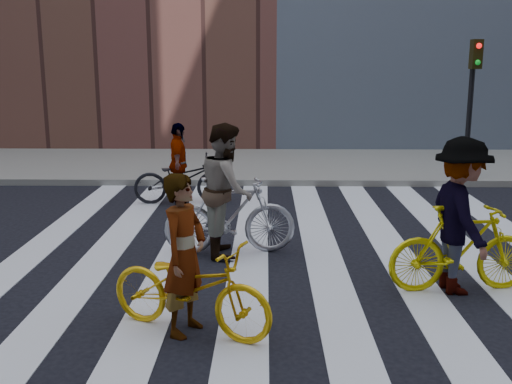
{
  "coord_description": "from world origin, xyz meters",
  "views": [
    {
      "loc": [
        -0.31,
        -8.6,
        2.85
      ],
      "look_at": [
        -0.46,
        0.3,
        0.9
      ],
      "focal_mm": 42.0,
      "sensor_mm": 36.0,
      "label": 1
    }
  ],
  "objects_px": {
    "rider_left": "(184,255)",
    "rider_rear": "(179,164)",
    "bike_dark_rear": "(182,179)",
    "rider_mid": "(226,190)",
    "rider_right": "(460,216)",
    "bike_yellow_right": "(462,249)",
    "traffic_signal": "(473,87)",
    "bike_silver_mid": "(230,215)",
    "bike_yellow_left": "(190,288)"
  },
  "relations": [
    {
      "from": "rider_right",
      "to": "rider_rear",
      "type": "relative_size",
      "value": 1.19
    },
    {
      "from": "bike_silver_mid",
      "to": "rider_rear",
      "type": "distance_m",
      "value": 3.47
    },
    {
      "from": "bike_dark_rear",
      "to": "rider_rear",
      "type": "xyz_separation_m",
      "value": [
        -0.05,
        0.0,
        0.32
      ]
    },
    {
      "from": "rider_right",
      "to": "bike_yellow_left",
      "type": "bearing_deg",
      "value": 105.4
    },
    {
      "from": "bike_yellow_left",
      "to": "rider_right",
      "type": "height_order",
      "value": "rider_right"
    },
    {
      "from": "bike_yellow_right",
      "to": "bike_dark_rear",
      "type": "height_order",
      "value": "bike_yellow_right"
    },
    {
      "from": "traffic_signal",
      "to": "bike_yellow_right",
      "type": "height_order",
      "value": "traffic_signal"
    },
    {
      "from": "bike_dark_rear",
      "to": "bike_silver_mid",
      "type": "bearing_deg",
      "value": -166.28
    },
    {
      "from": "bike_dark_rear",
      "to": "bike_yellow_right",
      "type": "bearing_deg",
      "value": -144.73
    },
    {
      "from": "bike_silver_mid",
      "to": "rider_right",
      "type": "relative_size",
      "value": 1.0
    },
    {
      "from": "rider_mid",
      "to": "rider_rear",
      "type": "distance_m",
      "value": 3.45
    },
    {
      "from": "bike_yellow_left",
      "to": "rider_mid",
      "type": "distance_m",
      "value": 2.75
    },
    {
      "from": "rider_right",
      "to": "bike_yellow_right",
      "type": "bearing_deg",
      "value": -95.62
    },
    {
      "from": "bike_yellow_right",
      "to": "rider_left",
      "type": "xyz_separation_m",
      "value": [
        -3.31,
        -1.23,
        0.31
      ]
    },
    {
      "from": "rider_mid",
      "to": "rider_rear",
      "type": "relative_size",
      "value": 1.2
    },
    {
      "from": "rider_rear",
      "to": "rider_right",
      "type": "bearing_deg",
      "value": -144.73
    },
    {
      "from": "rider_left",
      "to": "traffic_signal",
      "type": "bearing_deg",
      "value": -11.27
    },
    {
      "from": "bike_yellow_left",
      "to": "rider_rear",
      "type": "height_order",
      "value": "rider_rear"
    },
    {
      "from": "traffic_signal",
      "to": "bike_silver_mid",
      "type": "distance_m",
      "value": 7.62
    },
    {
      "from": "rider_right",
      "to": "rider_rear",
      "type": "bearing_deg",
      "value": 35.92
    },
    {
      "from": "bike_dark_rear",
      "to": "rider_left",
      "type": "bearing_deg",
      "value": -177.99
    },
    {
      "from": "traffic_signal",
      "to": "rider_mid",
      "type": "distance_m",
      "value": 7.58
    },
    {
      "from": "traffic_signal",
      "to": "bike_silver_mid",
      "type": "bearing_deg",
      "value": -134.94
    },
    {
      "from": "traffic_signal",
      "to": "bike_silver_mid",
      "type": "height_order",
      "value": "traffic_signal"
    },
    {
      "from": "bike_dark_rear",
      "to": "rider_left",
      "type": "height_order",
      "value": "rider_left"
    },
    {
      "from": "bike_dark_rear",
      "to": "rider_right",
      "type": "distance_m",
      "value": 6.27
    },
    {
      "from": "traffic_signal",
      "to": "bike_yellow_left",
      "type": "distance_m",
      "value": 9.84
    },
    {
      "from": "bike_silver_mid",
      "to": "rider_left",
      "type": "distance_m",
      "value": 2.73
    },
    {
      "from": "bike_dark_rear",
      "to": "rider_rear",
      "type": "height_order",
      "value": "rider_rear"
    },
    {
      "from": "rider_left",
      "to": "rider_right",
      "type": "relative_size",
      "value": 0.89
    },
    {
      "from": "traffic_signal",
      "to": "bike_dark_rear",
      "type": "height_order",
      "value": "traffic_signal"
    },
    {
      "from": "bike_silver_mid",
      "to": "rider_rear",
      "type": "relative_size",
      "value": 1.2
    },
    {
      "from": "rider_right",
      "to": "rider_rear",
      "type": "xyz_separation_m",
      "value": [
        -4.17,
        4.71,
        -0.16
      ]
    },
    {
      "from": "traffic_signal",
      "to": "rider_right",
      "type": "height_order",
      "value": "traffic_signal"
    },
    {
      "from": "rider_left",
      "to": "rider_rear",
      "type": "height_order",
      "value": "rider_left"
    },
    {
      "from": "traffic_signal",
      "to": "rider_rear",
      "type": "relative_size",
      "value": 2.02
    },
    {
      "from": "bike_silver_mid",
      "to": "bike_yellow_right",
      "type": "height_order",
      "value": "bike_silver_mid"
    },
    {
      "from": "bike_silver_mid",
      "to": "bike_yellow_left",
      "type": "bearing_deg",
      "value": 168.65
    },
    {
      "from": "bike_yellow_left",
      "to": "bike_dark_rear",
      "type": "bearing_deg",
      "value": 32.45
    },
    {
      "from": "rider_left",
      "to": "rider_right",
      "type": "bearing_deg",
      "value": -45.59
    },
    {
      "from": "bike_yellow_left",
      "to": "bike_dark_rear",
      "type": "xyz_separation_m",
      "value": [
        -0.91,
        5.94,
        0.0
      ]
    },
    {
      "from": "rider_right",
      "to": "bike_silver_mid",
      "type": "bearing_deg",
      "value": 57.87
    },
    {
      "from": "bike_silver_mid",
      "to": "rider_mid",
      "type": "bearing_deg",
      "value": 84.24
    },
    {
      "from": "bike_dark_rear",
      "to": "rider_rear",
      "type": "bearing_deg",
      "value": 83.72
    },
    {
      "from": "rider_mid",
      "to": "rider_right",
      "type": "height_order",
      "value": "rider_mid"
    },
    {
      "from": "traffic_signal",
      "to": "bike_yellow_left",
      "type": "bearing_deg",
      "value": -124.71
    },
    {
      "from": "rider_mid",
      "to": "bike_silver_mid",
      "type": "bearing_deg",
      "value": -95.76
    },
    {
      "from": "bike_yellow_right",
      "to": "rider_mid",
      "type": "relative_size",
      "value": 0.94
    },
    {
      "from": "traffic_signal",
      "to": "rider_rear",
      "type": "bearing_deg",
      "value": -162.68
    },
    {
      "from": "bike_silver_mid",
      "to": "bike_yellow_right",
      "type": "distance_m",
      "value": 3.33
    }
  ]
}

